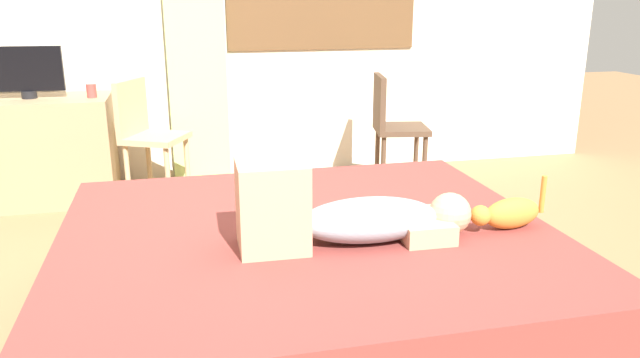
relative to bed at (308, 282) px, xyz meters
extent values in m
plane|color=olive|center=(-0.10, 0.04, -0.24)|extent=(16.00, 16.00, 0.00)
cube|color=brown|center=(0.00, 0.00, -0.17)|extent=(2.07, 1.86, 0.14)
cube|color=brown|center=(0.00, 0.00, 0.07)|extent=(2.01, 1.80, 0.34)
ellipsoid|color=#8C939E|center=(0.21, -0.17, 0.33)|extent=(0.57, 0.27, 0.17)
sphere|color=tan|center=(0.55, -0.18, 0.33)|extent=(0.17, 0.17, 0.17)
cube|color=tan|center=(-0.17, -0.16, 0.41)|extent=(0.27, 0.25, 0.34)
cube|color=tan|center=(0.43, -0.18, 0.28)|extent=(0.21, 0.28, 0.08)
ellipsoid|color=#C67A2D|center=(0.83, -0.19, 0.31)|extent=(0.27, 0.14, 0.13)
sphere|color=#C67A2D|center=(0.67, -0.21, 0.32)|extent=(0.08, 0.08, 0.08)
cylinder|color=#C67A2D|center=(0.97, -0.17, 0.37)|extent=(0.02, 0.02, 0.16)
cube|color=#997A56|center=(-1.41, 2.18, 0.13)|extent=(0.90, 0.56, 0.74)
cylinder|color=black|center=(-1.47, 2.18, 0.53)|extent=(0.10, 0.10, 0.05)
cube|color=black|center=(-1.47, 2.18, 0.70)|extent=(0.48, 0.06, 0.30)
cylinder|color=#B23D38|center=(-1.06, 2.12, 0.55)|extent=(0.07, 0.07, 0.09)
cylinder|color=tan|center=(-0.45, 2.06, -0.02)|extent=(0.04, 0.04, 0.44)
cylinder|color=tan|center=(-0.59, 1.79, -0.02)|extent=(0.04, 0.04, 0.44)
cylinder|color=tan|center=(-0.72, 2.20, -0.02)|extent=(0.04, 0.04, 0.44)
cylinder|color=tan|center=(-0.86, 1.93, -0.02)|extent=(0.04, 0.04, 0.44)
cube|color=tan|center=(-0.65, 1.99, 0.22)|extent=(0.51, 0.51, 0.04)
cube|color=tan|center=(-0.81, 2.07, 0.43)|extent=(0.21, 0.36, 0.38)
cylinder|color=#4C3828|center=(1.30, 2.00, -0.02)|extent=(0.04, 0.04, 0.44)
cylinder|color=#4C3828|center=(1.24, 1.70, -0.02)|extent=(0.04, 0.04, 0.44)
cylinder|color=#4C3828|center=(1.00, 2.06, -0.02)|extent=(0.04, 0.04, 0.44)
cylinder|color=#4C3828|center=(0.94, 1.76, -0.02)|extent=(0.04, 0.04, 0.44)
cube|color=#4C3828|center=(1.12, 1.88, 0.22)|extent=(0.44, 0.44, 0.04)
cube|color=#4C3828|center=(0.95, 1.91, 0.43)|extent=(0.11, 0.38, 0.38)
cube|color=#ADCC75|center=(-0.33, 2.46, 1.05)|extent=(0.44, 0.06, 2.57)
camera|label=1|loc=(-0.50, -2.31, 1.17)|focal=34.23mm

